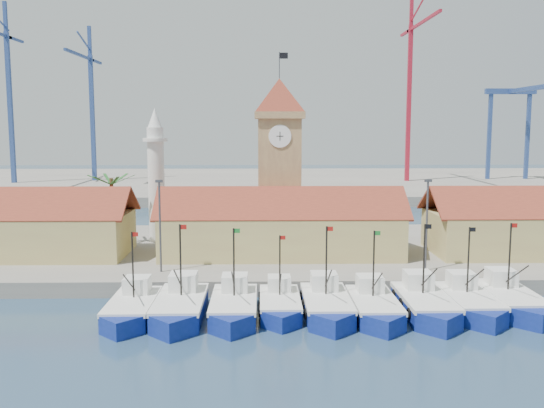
{
  "coord_description": "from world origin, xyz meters",
  "views": [
    {
      "loc": [
        -2.31,
        -46.09,
        15.63
      ],
      "look_at": [
        -1.02,
        18.0,
        7.38
      ],
      "focal_mm": 40.0,
      "sensor_mm": 36.0,
      "label": 1
    }
  ],
  "objects_px": {
    "clock_tower": "(279,157)",
    "minaret": "(156,175)",
    "boat_0": "(132,310)",
    "boat_4": "(327,307)"
  },
  "relations": [
    {
      "from": "clock_tower",
      "to": "minaret",
      "type": "height_order",
      "value": "clock_tower"
    },
    {
      "from": "boat_0",
      "to": "minaret",
      "type": "xyz_separation_m",
      "value": [
        -2.23,
        26.13,
        8.96
      ]
    },
    {
      "from": "boat_0",
      "to": "boat_4",
      "type": "relative_size",
      "value": 0.95
    },
    {
      "from": "boat_0",
      "to": "minaret",
      "type": "height_order",
      "value": "minaret"
    },
    {
      "from": "boat_0",
      "to": "minaret",
      "type": "bearing_deg",
      "value": 94.88
    },
    {
      "from": "boat_4",
      "to": "minaret",
      "type": "height_order",
      "value": "minaret"
    },
    {
      "from": "boat_0",
      "to": "clock_tower",
      "type": "bearing_deg",
      "value": 62.11
    },
    {
      "from": "clock_tower",
      "to": "minaret",
      "type": "bearing_deg",
      "value": 172.39
    },
    {
      "from": "clock_tower",
      "to": "minaret",
      "type": "relative_size",
      "value": 1.39
    },
    {
      "from": "boat_0",
      "to": "clock_tower",
      "type": "height_order",
      "value": "clock_tower"
    }
  ]
}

